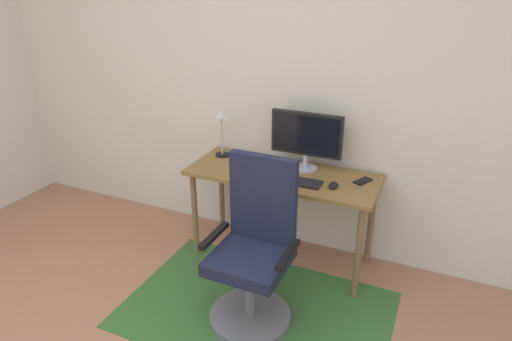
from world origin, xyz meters
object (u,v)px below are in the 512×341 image
at_px(monitor, 306,136).
at_px(computer_mouse, 333,185).
at_px(coffee_cup, 244,159).
at_px(cell_phone, 363,181).
at_px(office_chair, 254,259).
at_px(keyboard, 291,180).
at_px(desk_lamp, 221,124).
at_px(desk, 282,183).

height_order(monitor, computer_mouse, monitor).
height_order(coffee_cup, cell_phone, coffee_cup).
bearing_deg(office_chair, cell_phone, 57.34).
height_order(keyboard, office_chair, office_chair).
xyz_separation_m(keyboard, coffee_cup, (-0.43, 0.14, 0.04)).
height_order(computer_mouse, desk_lamp, desk_lamp).
bearing_deg(coffee_cup, office_chair, -60.08).
relative_size(desk, monitor, 2.63).
bearing_deg(cell_phone, monitor, -162.28).
distance_m(keyboard, cell_phone, 0.50).
xyz_separation_m(desk_lamp, office_chair, (0.63, -0.78, -0.56)).
height_order(monitor, coffee_cup, monitor).
bearing_deg(monitor, desk_lamp, -178.32).
height_order(desk_lamp, office_chair, desk_lamp).
bearing_deg(coffee_cup, keyboard, -18.12).
relative_size(computer_mouse, desk_lamp, 0.28).
relative_size(desk, cell_phone, 9.85).
xyz_separation_m(coffee_cup, desk_lamp, (-0.23, 0.09, 0.22)).
xyz_separation_m(desk, keyboard, (0.10, -0.11, 0.09)).
height_order(coffee_cup, desk_lamp, desk_lamp).
bearing_deg(desk_lamp, coffee_cup, -21.70).
height_order(cell_phone, desk_lamp, desk_lamp).
bearing_deg(computer_mouse, cell_phone, 46.76).
height_order(computer_mouse, coffee_cup, coffee_cup).
xyz_separation_m(desk, desk_lamp, (-0.55, 0.12, 0.35)).
bearing_deg(coffee_cup, cell_phone, 3.89).
height_order(monitor, desk_lamp, monitor).
distance_m(monitor, cell_phone, 0.50).
distance_m(desk_lamp, office_chair, 1.15).
relative_size(computer_mouse, coffee_cup, 1.18).
distance_m(keyboard, desk_lamp, 0.74).
bearing_deg(computer_mouse, coffee_cup, 171.08).
relative_size(monitor, coffee_cup, 5.94).
xyz_separation_m(cell_phone, desk_lamp, (-1.12, 0.03, 0.26)).
xyz_separation_m(computer_mouse, cell_phone, (0.16, 0.17, -0.01)).
xyz_separation_m(monitor, desk_lamp, (-0.68, -0.02, 0.01)).
bearing_deg(keyboard, computer_mouse, 5.07).
bearing_deg(desk, desk_lamp, 168.13).
distance_m(computer_mouse, office_chair, 0.73).
bearing_deg(office_chair, desk_lamp, 129.31).
height_order(computer_mouse, cell_phone, computer_mouse).
height_order(desk, desk_lamp, desk_lamp).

